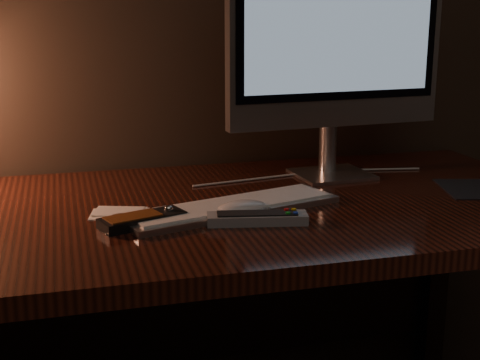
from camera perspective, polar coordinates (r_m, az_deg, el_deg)
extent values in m
cube|color=#3C160D|center=(1.41, -2.38, -2.93)|extent=(1.60, 0.75, 0.04)
cube|color=black|center=(2.10, 16.21, -8.46)|extent=(0.06, 0.06, 0.71)
cube|color=black|center=(1.83, -4.72, -8.07)|extent=(1.48, 0.02, 0.51)
cube|color=silver|center=(1.67, 7.82, 0.50)|extent=(0.19, 0.17, 0.01)
cylinder|color=silver|center=(1.68, 7.50, 2.83)|extent=(0.05, 0.05, 0.12)
cube|color=silver|center=(1.62, 8.31, 12.44)|extent=(0.55, 0.08, 0.45)
cube|color=black|center=(1.60, 8.63, 13.48)|extent=(0.51, 0.04, 0.38)
cube|color=#8FA9C3|center=(1.60, 8.66, 13.47)|extent=(0.47, 0.04, 0.34)
cube|color=silver|center=(1.36, -0.76, -2.31)|extent=(0.48, 0.25, 0.02)
ellipsoid|color=white|center=(1.34, 0.15, -2.54)|extent=(0.11, 0.07, 0.02)
cube|color=black|center=(1.29, -8.32, -3.40)|extent=(0.17, 0.11, 0.02)
cube|color=brown|center=(1.29, -8.34, -2.96)|extent=(0.11, 0.08, 0.00)
sphere|color=silver|center=(1.29, -8.34, -2.89)|extent=(0.02, 0.02, 0.02)
cube|color=#95979A|center=(1.29, 1.48, -3.32)|extent=(0.20, 0.08, 0.02)
cube|color=black|center=(1.28, 1.48, -2.87)|extent=(0.16, 0.07, 0.00)
cylinder|color=red|center=(1.28, 1.49, -2.74)|extent=(0.01, 0.01, 0.00)
cylinder|color=#0C8C19|center=(1.28, 1.49, -2.74)|extent=(0.01, 0.01, 0.00)
cylinder|color=gold|center=(1.28, 1.49, -2.74)|extent=(0.01, 0.01, 0.00)
cylinder|color=#1433BF|center=(1.28, 1.49, -2.74)|extent=(0.01, 0.01, 0.00)
cube|color=white|center=(1.36, -10.24, -2.79)|extent=(0.13, 0.10, 0.01)
cylinder|color=white|center=(1.66, 6.12, 0.39)|extent=(0.59, 0.03, 0.01)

